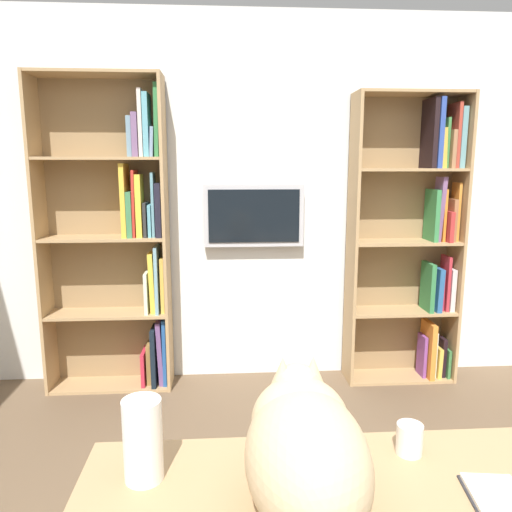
{
  "coord_description": "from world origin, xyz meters",
  "views": [
    {
      "loc": [
        0.24,
        1.42,
        1.62
      ],
      "look_at": [
        0.07,
        -1.13,
        1.14
      ],
      "focal_mm": 34.2,
      "sensor_mm": 36.0,
      "label": 1
    }
  ],
  "objects_px": {
    "bookshelf_right": "(121,239)",
    "coffee_mug": "(409,439)",
    "bookshelf_left": "(417,240)",
    "cat": "(304,446)",
    "paper_towel_roll": "(143,440)",
    "wall_mounted_tv": "(254,216)"
  },
  "relations": [
    {
      "from": "bookshelf_right",
      "to": "coffee_mug",
      "type": "height_order",
      "value": "bookshelf_right"
    },
    {
      "from": "bookshelf_left",
      "to": "bookshelf_right",
      "type": "height_order",
      "value": "bookshelf_right"
    },
    {
      "from": "bookshelf_left",
      "to": "cat",
      "type": "relative_size",
      "value": 3.34
    },
    {
      "from": "paper_towel_roll",
      "to": "cat",
      "type": "bearing_deg",
      "value": 162.04
    },
    {
      "from": "bookshelf_left",
      "to": "bookshelf_right",
      "type": "distance_m",
      "value": 2.16
    },
    {
      "from": "wall_mounted_tv",
      "to": "paper_towel_roll",
      "type": "bearing_deg",
      "value": 78.79
    },
    {
      "from": "bookshelf_right",
      "to": "paper_towel_roll",
      "type": "height_order",
      "value": "bookshelf_right"
    },
    {
      "from": "bookshelf_right",
      "to": "paper_towel_roll",
      "type": "relative_size",
      "value": 9.29
    },
    {
      "from": "cat",
      "to": "coffee_mug",
      "type": "xyz_separation_m",
      "value": [
        -0.36,
        -0.21,
        -0.12
      ]
    },
    {
      "from": "bookshelf_right",
      "to": "cat",
      "type": "distance_m",
      "value": 2.54
    },
    {
      "from": "wall_mounted_tv",
      "to": "paper_towel_roll",
      "type": "distance_m",
      "value": 2.38
    },
    {
      "from": "wall_mounted_tv",
      "to": "cat",
      "type": "relative_size",
      "value": 1.16
    },
    {
      "from": "bookshelf_right",
      "to": "wall_mounted_tv",
      "type": "relative_size",
      "value": 3.03
    },
    {
      "from": "bookshelf_right",
      "to": "paper_towel_roll",
      "type": "bearing_deg",
      "value": 102.56
    },
    {
      "from": "wall_mounted_tv",
      "to": "coffee_mug",
      "type": "height_order",
      "value": "wall_mounted_tv"
    },
    {
      "from": "bookshelf_right",
      "to": "coffee_mug",
      "type": "xyz_separation_m",
      "value": [
        -1.29,
        2.15,
        -0.32
      ]
    },
    {
      "from": "bookshelf_right",
      "to": "coffee_mug",
      "type": "distance_m",
      "value": 2.53
    },
    {
      "from": "cat",
      "to": "coffee_mug",
      "type": "height_order",
      "value": "cat"
    },
    {
      "from": "paper_towel_roll",
      "to": "coffee_mug",
      "type": "height_order",
      "value": "paper_towel_roll"
    },
    {
      "from": "wall_mounted_tv",
      "to": "paper_towel_roll",
      "type": "relative_size",
      "value": 3.07
    },
    {
      "from": "bookshelf_left",
      "to": "wall_mounted_tv",
      "type": "bearing_deg",
      "value": -3.94
    },
    {
      "from": "bookshelf_left",
      "to": "cat",
      "type": "xyz_separation_m",
      "value": [
        1.23,
        2.36,
        -0.17
      ]
    }
  ]
}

